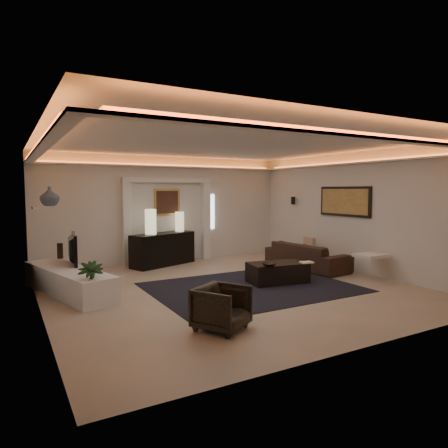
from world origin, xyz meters
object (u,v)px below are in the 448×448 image
coffee_table (278,273)px  armchair (222,308)px  sofa (307,256)px  console (163,250)px

coffee_table → armchair: (-2.43, -1.93, 0.11)m
armchair → sofa: bearing=4.4°
armchair → coffee_table: bearing=7.7°
sofa → coffee_table: 1.80m
coffee_table → console: bearing=123.5°
sofa → armchair: (-4.00, -2.82, -0.01)m
coffee_table → armchair: 3.11m
console → coffee_table: size_ratio=1.47×
sofa → coffee_table: size_ratio=1.81×
coffee_table → sofa: bearing=38.1°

